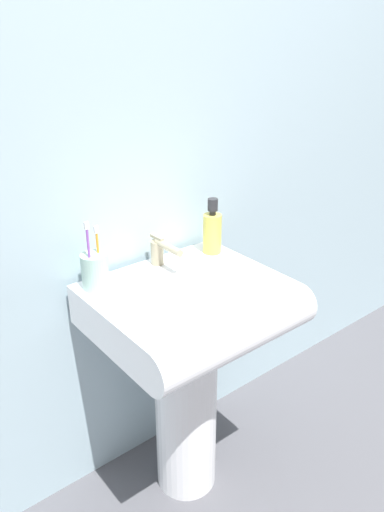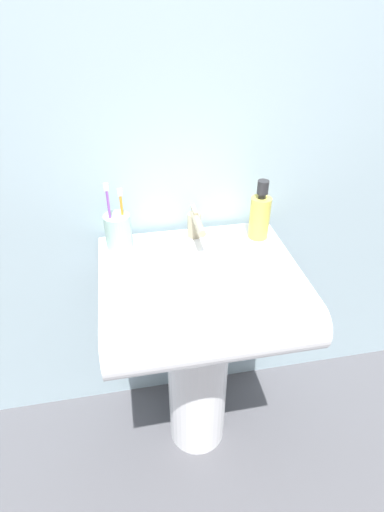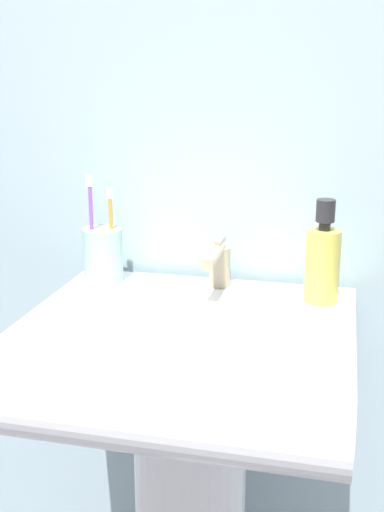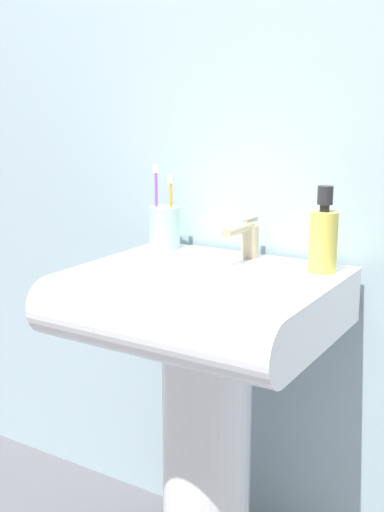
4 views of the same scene
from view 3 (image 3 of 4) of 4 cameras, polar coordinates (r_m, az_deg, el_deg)
wall_back at (r=1.22m, az=2.69°, el=18.89°), size 5.00×0.05×2.40m
sink_basin at (r=1.04m, az=-0.79°, el=-9.37°), size 0.53×0.47×0.12m
faucet at (r=1.17m, az=2.31°, el=-0.57°), size 0.04×0.14×0.09m
toothbrush_cup at (r=1.23m, az=-7.92°, el=0.20°), size 0.07×0.07×0.20m
soap_bottle at (r=1.12m, az=11.53°, el=-0.48°), size 0.06×0.06×0.18m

